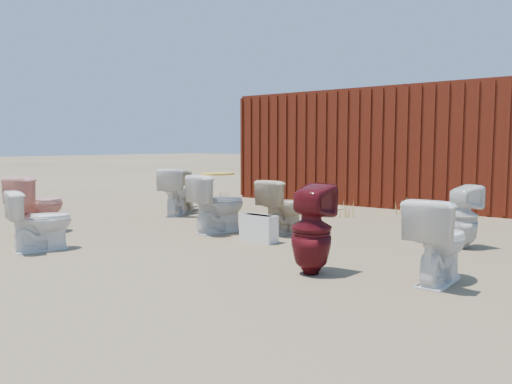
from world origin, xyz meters
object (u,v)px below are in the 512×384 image
Objects in this scene: toilet_front_pink at (38,205)px; loose_tank at (259,228)px; toilet_back_a at (182,191)px; toilet_back_e at (463,217)px; toilet_back_yellowlid at (218,204)px; toilet_back_beige_right at (283,207)px; toilet_front_c at (40,221)px; toilet_back_beige_left at (184,190)px; toilet_front_maroon at (311,229)px; toilet_front_a at (175,192)px; shipping_container at (382,147)px; toilet_front_e at (438,241)px.

toilet_front_pink reaches higher than loose_tank.
toilet_back_e reaches higher than toilet_back_a.
toilet_back_yellowlid is (1.95, 1.61, 0.00)m from toilet_front_pink.
toilet_back_beige_right is at bearing 170.31° from toilet_back_a.
toilet_back_beige_left is (-1.18, 3.53, 0.04)m from toilet_front_c.
toilet_back_e is at bearing 145.39° from toilet_back_beige_left.
toilet_front_pink is 1.15× the size of toilet_front_c.
toilet_back_e is at bearing -124.12° from toilet_front_c.
toilet_back_a is (-4.80, 2.95, -0.11)m from toilet_front_maroon.
toilet_back_beige_right is at bearing 140.38° from toilet_front_a.
shipping_container is 4.56m from toilet_back_beige_left.
toilet_front_maroon is at bearing 159.57° from toilet_back_a.
toilet_front_c is at bearing 63.80° from toilet_back_beige_right.
toilet_front_maroon is 2.32m from toilet_back_e.
toilet_front_pink is 1.07× the size of toilet_back_e.
toilet_back_beige_left is 0.97× the size of toilet_back_yellowlid.
toilet_back_a is 5.68m from toilet_back_e.
toilet_front_pink reaches higher than toilet_back_e.
toilet_back_beige_left is (0.50, -0.43, 0.07)m from toilet_back_a.
toilet_front_a is 2.94m from loose_tank.
toilet_front_c is 3.72m from toilet_back_beige_left.
toilet_back_beige_right is at bearing -134.99° from toilet_back_yellowlid.
shipping_container is at bearing 100.02° from loose_tank.
toilet_back_a is at bearing -35.27° from toilet_front_maroon.
toilet_front_pink is at bearing -150.32° from loose_tank.
toilet_back_yellowlid is 1.08× the size of toilet_back_e.
toilet_front_maroon is (3.12, 1.00, 0.08)m from toilet_front_c.
toilet_back_beige_right is 0.92m from toilet_back_yellowlid.
toilet_back_yellowlid is at bearing -94.21° from toilet_front_c.
toilet_front_c is 3.28m from toilet_front_maroon.
loose_tank is (0.65, -5.40, -1.02)m from shipping_container.
toilet_back_beige_left is at bearing -94.17° from toilet_front_a.
toilet_back_yellowlid is at bearing -11.77° from toilet_front_e.
toilet_back_e is (2.31, 0.48, 0.00)m from toilet_back_beige_right.
toilet_back_beige_left is (-0.20, 0.41, -0.02)m from toilet_front_a.
toilet_back_beige_right is (2.62, -0.42, -0.03)m from toilet_front_a.
toilet_front_e is at bearing 128.09° from toilet_back_beige_left.
toilet_back_beige_left is (-5.37, 2.09, 0.01)m from toilet_front_e.
toilet_back_yellowlid is (2.54, -1.76, 0.09)m from toilet_back_a.
toilet_front_a is 1.04× the size of toilet_back_beige_left.
toilet_back_beige_right is (2.82, -0.84, -0.02)m from toilet_back_beige_left.
toilet_back_beige_right is at bearing -104.24° from toilet_front_c.
toilet_front_a is at bearing -30.90° from toilet_front_maroon.
loose_tank is at bearing -168.29° from toilet_front_pink.
shipping_container is at bearing -61.32° from toilet_front_e.
shipping_container is 5.54m from loose_tank.
toilet_front_a reaches higher than toilet_back_beige_right.
toilet_front_e is 1.55× the size of loose_tank.
toilet_front_e is 0.93× the size of toilet_back_yellowlid.
toilet_front_e reaches higher than loose_tank.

